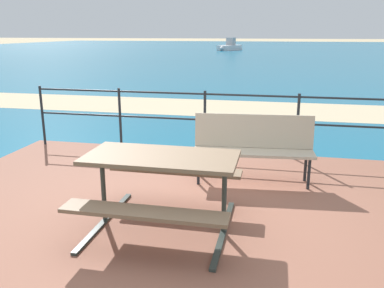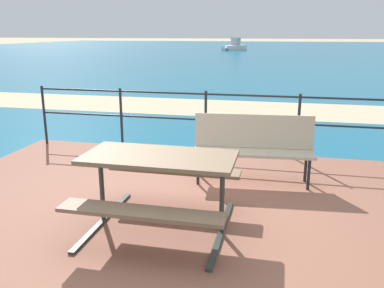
# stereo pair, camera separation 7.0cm
# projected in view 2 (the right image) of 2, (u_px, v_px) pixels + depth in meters

# --- Properties ---
(ground_plane) EXTENTS (240.00, 240.00, 0.00)m
(ground_plane) POSITION_uv_depth(u_px,v_px,m) (166.00, 219.00, 4.58)
(ground_plane) COLOR tan
(patio_paving) EXTENTS (6.40, 5.20, 0.06)m
(patio_paving) POSITION_uv_depth(u_px,v_px,m) (165.00, 216.00, 4.58)
(patio_paving) COLOR #935B47
(patio_paving) RESTS_ON ground
(sea_water) EXTENTS (90.00, 90.00, 0.01)m
(sea_water) POSITION_uv_depth(u_px,v_px,m) (274.00, 52.00, 42.18)
(sea_water) COLOR #196B8E
(sea_water) RESTS_ON ground
(beach_strip) EXTENTS (54.01, 2.80, 0.01)m
(beach_strip) POSITION_uv_depth(u_px,v_px,m) (237.00, 109.00, 11.10)
(beach_strip) COLOR beige
(beach_strip) RESTS_ON ground
(picnic_table) EXTENTS (1.53, 1.44, 0.79)m
(picnic_table) POSITION_uv_depth(u_px,v_px,m) (160.00, 174.00, 4.10)
(picnic_table) COLOR #7A6047
(picnic_table) RESTS_ON patio_paving
(park_bench) EXTENTS (1.62, 0.55, 0.91)m
(park_bench) POSITION_uv_depth(u_px,v_px,m) (253.00, 143.00, 5.44)
(park_bench) COLOR #BCAD93
(park_bench) RESTS_ON patio_paving
(railing_fence) EXTENTS (5.94, 0.04, 1.06)m
(railing_fence) POSITION_uv_depth(u_px,v_px,m) (206.00, 114.00, 6.62)
(railing_fence) COLOR #1E2328
(railing_fence) RESTS_ON patio_paving
(boat_near) EXTENTS (2.58, 3.88, 1.38)m
(boat_near) POSITION_uv_depth(u_px,v_px,m) (234.00, 47.00, 45.14)
(boat_near) COLOR silver
(boat_near) RESTS_ON sea_water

